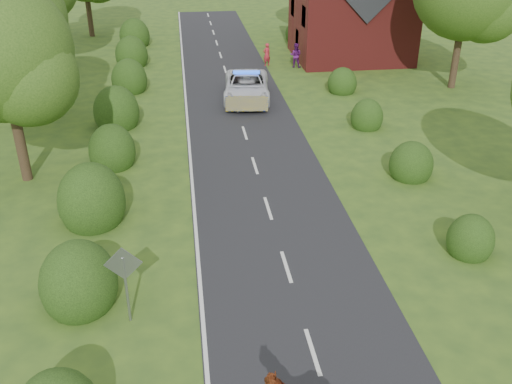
{
  "coord_description": "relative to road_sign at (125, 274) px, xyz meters",
  "views": [
    {
      "loc": [
        -3.09,
        -11.36,
        11.12
      ],
      "look_at": [
        -0.61,
        7.03,
        1.3
      ],
      "focal_mm": 40.0,
      "sensor_mm": 36.0,
      "label": 1
    }
  ],
  "objects": [
    {
      "name": "ground",
      "position": [
        5.0,
        -2.0,
        -1.65
      ],
      "size": [
        120.0,
        120.0,
        0.0
      ],
      "primitive_type": "plane",
      "color": "#324F1F"
    },
    {
      "name": "road",
      "position": [
        5.0,
        13.0,
        -1.64
      ],
      "size": [
        6.0,
        70.0,
        0.02
      ],
      "primitive_type": "cube",
      "color": "black",
      "rests_on": "ground"
    },
    {
      "name": "road_markings",
      "position": [
        3.4,
        10.93,
        -1.63
      ],
      "size": [
        4.96,
        70.0,
        0.01
      ],
      "color": "white",
      "rests_on": "road"
    },
    {
      "name": "hedgerow_left",
      "position": [
        -1.51,
        9.69,
        -0.91
      ],
      "size": [
        2.75,
        50.41,
        3.0
      ],
      "color": "black",
      "rests_on": "ground"
    },
    {
      "name": "hedgerow_right",
      "position": [
        11.6,
        9.21,
        -1.1
      ],
      "size": [
        2.1,
        45.78,
        2.1
      ],
      "color": "black",
      "rests_on": "ground"
    },
    {
      "name": "tree_left_a",
      "position": [
        -4.75,
        9.86,
        3.69
      ],
      "size": [
        5.74,
        5.6,
        8.38
      ],
      "color": "#332316",
      "rests_on": "ground"
    },
    {
      "name": "tree_left_b",
      "position": [
        -6.25,
        17.86,
        3.39
      ],
      "size": [
        5.74,
        5.6,
        8.07
      ],
      "color": "#332316",
      "rests_on": "ground"
    },
    {
      "name": "road_sign",
      "position": [
        0.0,
        0.0,
        0.0
      ],
      "size": [
        1.06,
        0.08,
        2.53
      ],
      "color": "gray",
      "rests_on": "ground"
    },
    {
      "name": "house",
      "position": [
        14.49,
        28.0,
        2.13
      ],
      "size": [
        8.0,
        7.4,
        9.17
      ],
      "color": "maroon",
      "rests_on": "ground"
    },
    {
      "name": "police_van",
      "position": [
        5.75,
        19.41,
        -0.86
      ],
      "size": [
        3.26,
        6.0,
        1.73
      ],
      "rotation": [
        0.0,
        0.0,
        -0.12
      ],
      "color": "silver",
      "rests_on": "ground"
    },
    {
      "name": "pedestrian_red",
      "position": [
        8.07,
        26.64,
        -0.85
      ],
      "size": [
        0.7,
        0.62,
        1.61
      ],
      "primitive_type": "imported",
      "rotation": [
        0.0,
        0.0,
        3.63
      ],
      "color": "#BC2734",
      "rests_on": "ground"
    },
    {
      "name": "pedestrian_purple",
      "position": [
        10.03,
        25.97,
        -0.8
      ],
      "size": [
        1.0,
        0.89,
        1.7
      ],
      "primitive_type": "imported",
      "rotation": [
        0.0,
        0.0,
        2.79
      ],
      "color": "#601870",
      "rests_on": "ground"
    }
  ]
}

